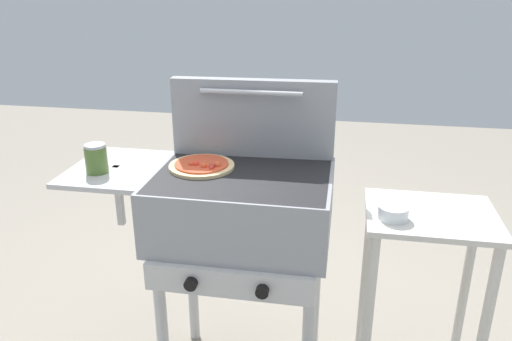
% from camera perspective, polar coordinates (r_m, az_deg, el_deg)
% --- Properties ---
extents(grill, '(0.96, 0.53, 0.90)m').
position_cam_1_polar(grill, '(1.87, -1.96, -4.60)').
color(grill, gray).
rests_on(grill, ground_plane).
extents(grill_lid_open, '(0.63, 0.09, 0.30)m').
position_cam_1_polar(grill_lid_open, '(1.96, -0.33, 5.92)').
color(grill_lid_open, gray).
rests_on(grill_lid_open, grill).
extents(pizza_pepperoni, '(0.24, 0.24, 0.03)m').
position_cam_1_polar(pizza_pepperoni, '(1.88, -6.08, 0.56)').
color(pizza_pepperoni, beige).
rests_on(pizza_pepperoni, grill).
extents(sauce_jar, '(0.08, 0.08, 0.11)m').
position_cam_1_polar(sauce_jar, '(1.90, -17.46, 1.28)').
color(sauce_jar, '#4C6B2D').
rests_on(sauce_jar, grill).
extents(prep_table, '(0.44, 0.36, 0.81)m').
position_cam_1_polar(prep_table, '(1.95, 18.23, -10.78)').
color(prep_table, beige).
rests_on(prep_table, ground_plane).
extents(topping_bowl_near, '(0.10, 0.10, 0.04)m').
position_cam_1_polar(topping_bowl_near, '(1.75, 15.11, -4.61)').
color(topping_bowl_near, silver).
rests_on(topping_bowl_near, prep_table).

